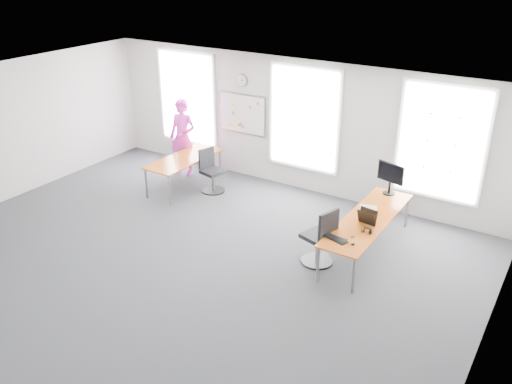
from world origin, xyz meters
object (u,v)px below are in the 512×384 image
Objects in this scene: desk_right at (368,220)px; person at (183,137)px; chair_left at (211,173)px; keyboard at (335,239)px; headphones at (367,230)px; monitor at (390,176)px; chair_right at (321,240)px; desk_left at (184,160)px.

person reaches higher than desk_right.
keyboard is (3.88, -1.71, 0.26)m from chair_left.
person is at bearing 177.40° from headphones.
keyboard is 2.27m from monitor.
person is 5.21m from monitor.
person reaches higher than chair_left.
headphones is at bearing 71.99° from keyboard.
chair_left reaches higher than headphones.
person is at bearing 174.05° from keyboard.
keyboard is (5.08, -2.20, -0.24)m from person.
chair_right is 6.26× the size of headphones.
chair_left is at bearing 178.74° from headphones.
chair_right is at bearing -99.80° from chair_left.
chair_right is at bearing -17.99° from desk_left.
chair_right is (-0.53, -0.83, -0.17)m from desk_right.
headphones is at bearing -12.23° from desk_left.
chair_left reaches higher than desk_right.
keyboard is at bearing -18.92° from desk_left.
monitor reaches higher than chair_left.
person reaches higher than chair_right.
desk_right is 4.73m from desk_left.
monitor is (-0.05, 1.21, 0.44)m from desk_right.
desk_left is (-4.70, 0.52, 0.02)m from desk_right.
keyboard is 0.66× the size of monitor.
person is (-0.55, 0.65, 0.27)m from desk_left.
person is 2.87× the size of monitor.
desk_right is at bearing 164.17° from chair_right.
desk_right is 16.29× the size of headphones.
desk_right is 6.55× the size of keyboard.
desk_left is 4.39m from chair_right.
chair_right is 3.84m from chair_left.
headphones is 0.27× the size of monitor.
desk_right is 1.51× the size of person.
chair_left is at bearing -30.20° from person.
chair_right is 5.15m from person.
chair_left reaches higher than keyboard.
desk_right is 2.83× the size of chair_left.
headphones reaches higher than keyboard.
keyboard is 2.49× the size of headphones.
desk_right is 0.57m from headphones.
monitor reaches higher than chair_right.
chair_left is 4.42m from headphones.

